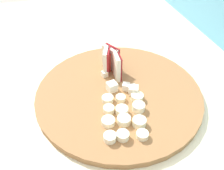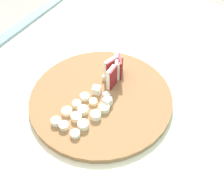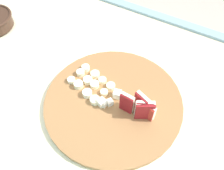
# 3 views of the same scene
# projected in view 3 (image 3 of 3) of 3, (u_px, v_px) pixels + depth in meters

# --- Properties ---
(ground) EXTENTS (10.00, 10.00, 0.00)m
(ground) POSITION_uv_depth(u_px,v_px,m) (107.00, 170.00, 1.42)
(ground) COLOR #B2ADA3
(tiled_countertop) EXTENTS (1.54, 0.84, 0.93)m
(tiled_countertop) POSITION_uv_depth(u_px,v_px,m) (105.00, 141.00, 1.05)
(tiled_countertop) COLOR beige
(tiled_countertop) RESTS_ON ground
(cutting_board) EXTENTS (0.39, 0.39, 0.02)m
(cutting_board) POSITION_uv_depth(u_px,v_px,m) (113.00, 101.00, 0.63)
(cutting_board) COLOR olive
(cutting_board) RESTS_ON tiled_countertop
(apple_wedge_fan) EXTENTS (0.10, 0.05, 0.06)m
(apple_wedge_fan) POSITION_uv_depth(u_px,v_px,m) (141.00, 107.00, 0.58)
(apple_wedge_fan) COLOR maroon
(apple_wedge_fan) RESTS_ON cutting_board
(apple_dice_pile) EXTENTS (0.10, 0.07, 0.02)m
(apple_dice_pile) POSITION_uv_depth(u_px,v_px,m) (111.00, 100.00, 0.62)
(apple_dice_pile) COLOR #EFE5CC
(apple_dice_pile) RESTS_ON cutting_board
(banana_slice_rows) EXTENTS (0.14, 0.11, 0.02)m
(banana_slice_rows) POSITION_uv_depth(u_px,v_px,m) (90.00, 83.00, 0.66)
(banana_slice_rows) COLOR #F4EAC6
(banana_slice_rows) RESTS_ON cutting_board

